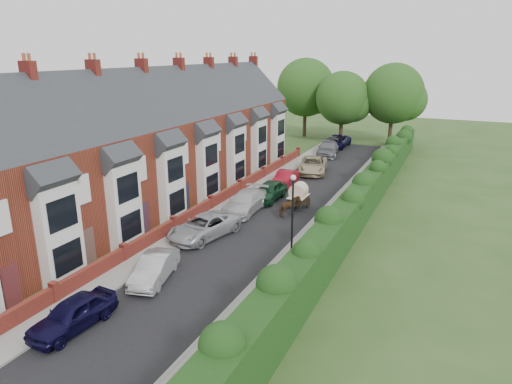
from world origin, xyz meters
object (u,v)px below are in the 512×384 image
car_navy (73,314)px  car_white (245,202)px  car_beige (313,165)px  horse_cart (298,194)px  car_grey (328,149)px  horse (289,207)px  lamppost (293,207)px  car_silver_a (154,268)px  car_black (332,143)px  car_green (269,191)px  car_silver_b (204,227)px  car_red (285,179)px

car_navy → car_white: size_ratio=0.78×
car_navy → car_beige: (1.30, 30.00, 0.08)m
horse_cart → car_grey: bearing=99.4°
car_white → horse: car_white is taller
lamppost → horse_cart: lamppost is taller
car_grey → horse: (3.21, -21.38, -0.04)m
car_silver_a → car_black: car_black is taller
car_white → car_beige: car_beige is taller
car_white → car_green: bearing=78.6°
car_beige → car_grey: size_ratio=1.02×
car_navy → car_silver_b: bearing=94.6°
car_green → horse: size_ratio=2.50×
car_grey → horse_cart: (3.21, -19.44, 0.40)m
car_green → horse_cart: 3.13m
horse_cart → car_white: bearing=-147.7°
lamppost → car_silver_a: bearing=-138.4°
car_silver_a → car_white: (-0.34, 11.73, 0.09)m
lamppost → car_red: bearing=112.3°
car_navy → car_silver_a: size_ratio=1.00×
car_green → horse: 4.19m
car_beige → car_black: size_ratio=1.21×
lamppost → car_white: lamppost is taller
car_navy → car_red: 24.40m
car_beige → horse: bearing=-92.3°
car_green → car_silver_b: bearing=-95.2°
horse_cart → car_beige: bearing=102.0°
car_beige → horse_cart: bearing=-90.5°
car_red → car_black: car_black is taller
car_navy → car_black: car_black is taller
horse → car_green: bearing=-21.7°
car_green → car_beige: size_ratio=0.79×
car_white → car_silver_b: bearing=-94.9°
car_white → car_silver_a: bearing=-90.3°
car_red → car_black: (-0.54, 17.60, 0.10)m
car_black → car_red: bearing=-83.0°
car_navy → car_beige: size_ratio=0.73×
car_beige → car_black: 12.07m
car_grey → horse: car_grey is taller
car_white → car_red: car_white is taller
car_white → car_black: (-0.25, 25.20, 0.03)m
lamppost → car_red: lamppost is taller
car_red → horse_cart: size_ratio=1.46×
car_red → car_grey: size_ratio=0.77×
car_white → car_grey: (0.23, 21.63, 0.04)m
lamppost → car_silver_b: lamppost is taller
horse_cart → car_silver_a: bearing=-102.6°
car_grey → car_navy: bearing=-100.9°
car_red → horse_cart: horse_cart is taller
car_white → horse_cart: (3.45, 2.18, 0.43)m
horse_cart → horse: bearing=-90.0°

